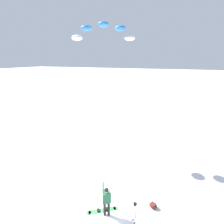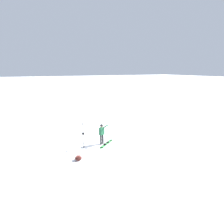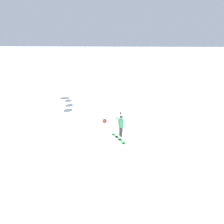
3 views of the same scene
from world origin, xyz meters
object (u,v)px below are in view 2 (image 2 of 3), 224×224
at_px(snowboarder, 102,132).
at_px(ski_poles, 83,128).
at_px(gear_bag_large, 78,158).
at_px(snowboard, 106,144).
at_px(camera_tripod, 83,137).

height_order(snowboarder, ski_poles, snowboarder).
distance_m(gear_bag_large, ski_poles, 3.68).
bearing_deg(gear_bag_large, ski_poles, 161.38).
distance_m(snowboard, camera_tripod, 2.10).
distance_m(snowboarder, gear_bag_large, 2.84).
xyz_separation_m(snowboard, gear_bag_large, (1.30, -2.60, 0.14)).
bearing_deg(camera_tripod, snowboard, 86.68).
bearing_deg(gear_bag_large, snowboard, 116.56).
bearing_deg(camera_tripod, ski_poles, 167.89).
relative_size(camera_tripod, ski_poles, 1.03).
height_order(snowboarder, camera_tripod, snowboarder).
relative_size(snowboarder, camera_tripod, 1.35).
xyz_separation_m(snowboarder, gear_bag_large, (1.45, -2.26, -0.92)).
bearing_deg(snowboard, snowboarder, -114.39).
bearing_deg(snowboard, gear_bag_large, -63.44).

